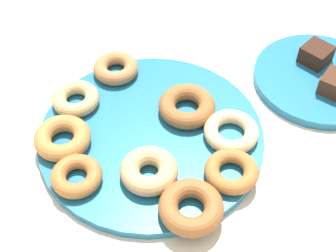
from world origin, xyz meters
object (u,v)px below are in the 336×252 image
Objects in this scene: brownie_near at (316,54)px; brownie_far at (336,84)px; donut_1 at (231,171)px; donut_3 at (77,176)px; donut_4 at (76,99)px; donut_7 at (149,171)px; cake_plate at (319,79)px; donut_0 at (62,138)px; donut_2 at (187,106)px; donut_8 at (231,131)px; donut_plate at (151,136)px; donut_6 at (116,68)px; donut_5 at (191,207)px.

brownie_near and brownie_far have the same top height.
brownie_near is at bearing 168.26° from donut_1.
donut_1 is 1.06× the size of donut_3.
donut_7 reaches higher than donut_4.
brownie_far is at bearing 45.00° from cake_plate.
donut_0 is at bearing -52.84° from brownie_far.
brownie_far is (-0.15, 0.22, 0.00)m from donut_2.
donut_7 is at bearing -35.87° from donut_8.
donut_3 is 0.96× the size of donut_4.
brownie_near is 1.00× the size of brownie_far.
donut_6 is (-0.11, -0.12, 0.02)m from donut_plate.
donut_plate is 4.07× the size of donut_0.
cake_plate is at bearing 136.62° from donut_plate.
donut_plate is 0.15m from donut_1.
donut_8 is at bearing 97.01° from donut_4.
cake_plate is 4.85× the size of brownie_near.
donut_3 is at bearing -34.02° from brownie_near.
donut_0 is 0.15m from donut_7.
donut_0 and donut_5 have the same top height.
cake_plate is (-0.24, 0.23, 0.00)m from donut_plate.
donut_plate is 0.15m from donut_4.
donut_3 is at bearing -47.20° from donut_8.
donut_5 is at bearing -3.29° from donut_8.
donut_3 is at bearing -65.11° from donut_1.
donut_6 is (-0.22, -0.23, -0.00)m from donut_5.
donut_8 is (-0.07, -0.02, 0.00)m from donut_1.
donut_0 is at bearing -43.19° from brownie_near.
donut_8 is (0.06, 0.24, -0.00)m from donut_6.
donut_8 is 1.81× the size of brownie_far.
brownie_far is (-0.17, 0.14, 0.01)m from donut_8.
donut_2 is 0.40× the size of cake_plate.
donut_7 is 1.78× the size of brownie_far.
donut_6 is (-0.23, -0.05, 0.00)m from donut_3.
donut_1 is 1.01× the size of donut_6.
cake_plate is (-0.37, 0.29, -0.02)m from donut_3.
donut_5 is at bearing -23.99° from brownie_far.
donut_0 reaches higher than donut_1.
donut_3 is 1.58× the size of brownie_near.
donut_plate is at bearing -43.38° from cake_plate.
donut_3 is at bearing -27.39° from donut_2.
donut_2 is 1.10× the size of donut_7.
donut_3 is 0.25m from donut_8.
cake_plate is (-0.32, 0.35, -0.02)m from donut_0.
donut_0 is 1.02× the size of donut_8.
donut_7 is at bearing -37.64° from brownie_far.
donut_3 is 0.89× the size of donut_7.
donut_5 reaches higher than donut_4.
donut_8 is (-0.12, 0.24, -0.00)m from donut_0.
donut_2 is (-0.14, 0.16, 0.00)m from donut_0.
donut_5 is 0.16m from donut_8.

